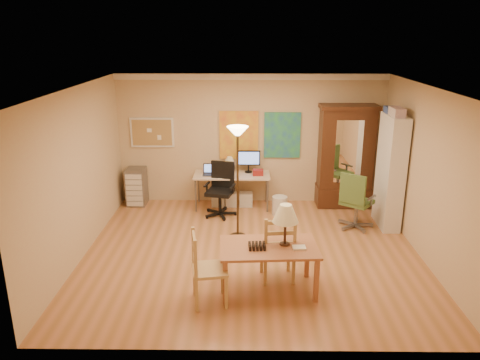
{
  "coord_description": "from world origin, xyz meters",
  "views": [
    {
      "loc": [
        -0.11,
        -7.03,
        3.52
      ],
      "look_at": [
        -0.2,
        0.3,
        1.17
      ],
      "focal_mm": 35.0,
      "sensor_mm": 36.0,
      "label": 1
    }
  ],
  "objects_px": {
    "computer_desk": "(233,187)",
    "bookshelf": "(390,172)",
    "armoire": "(345,163)",
    "dining_table": "(275,237)",
    "office_chair_green": "(355,213)",
    "office_chair_black": "(220,201)"
  },
  "relations": [
    {
      "from": "office_chair_black",
      "to": "dining_table",
      "type": "bearing_deg",
      "value": -72.08
    },
    {
      "from": "armoire",
      "to": "office_chair_black",
      "type": "bearing_deg",
      "value": -167.19
    },
    {
      "from": "computer_desk",
      "to": "office_chair_green",
      "type": "distance_m",
      "value": 2.54
    },
    {
      "from": "dining_table",
      "to": "office_chair_black",
      "type": "xyz_separation_m",
      "value": [
        -0.9,
        2.8,
        -0.52
      ]
    },
    {
      "from": "office_chair_green",
      "to": "bookshelf",
      "type": "xyz_separation_m",
      "value": [
        0.62,
        0.16,
        0.75
      ]
    },
    {
      "from": "dining_table",
      "to": "armoire",
      "type": "xyz_separation_m",
      "value": [
        1.64,
        3.37,
        0.12
      ]
    },
    {
      "from": "office_chair_black",
      "to": "office_chair_green",
      "type": "xyz_separation_m",
      "value": [
        2.53,
        -0.62,
        0.01
      ]
    },
    {
      "from": "dining_table",
      "to": "office_chair_green",
      "type": "relative_size",
      "value": 1.28
    },
    {
      "from": "computer_desk",
      "to": "bookshelf",
      "type": "height_order",
      "value": "bookshelf"
    },
    {
      "from": "dining_table",
      "to": "office_chair_green",
      "type": "height_order",
      "value": "dining_table"
    },
    {
      "from": "dining_table",
      "to": "armoire",
      "type": "distance_m",
      "value": 3.75
    },
    {
      "from": "office_chair_green",
      "to": "bookshelf",
      "type": "relative_size",
      "value": 0.52
    },
    {
      "from": "office_chair_green",
      "to": "bookshelf",
      "type": "distance_m",
      "value": 0.99
    },
    {
      "from": "dining_table",
      "to": "computer_desk",
      "type": "bearing_deg",
      "value": 101.34
    },
    {
      "from": "office_chair_green",
      "to": "armoire",
      "type": "xyz_separation_m",
      "value": [
        0.01,
        1.2,
        0.63
      ]
    },
    {
      "from": "office_chair_black",
      "to": "office_chair_green",
      "type": "height_order",
      "value": "office_chair_green"
    },
    {
      "from": "dining_table",
      "to": "bookshelf",
      "type": "bearing_deg",
      "value": 46.09
    },
    {
      "from": "computer_desk",
      "to": "bookshelf",
      "type": "distance_m",
      "value": 3.12
    },
    {
      "from": "dining_table",
      "to": "office_chair_green",
      "type": "distance_m",
      "value": 2.76
    },
    {
      "from": "computer_desk",
      "to": "armoire",
      "type": "distance_m",
      "value": 2.35
    },
    {
      "from": "computer_desk",
      "to": "bookshelf",
      "type": "bearing_deg",
      "value": -18.22
    },
    {
      "from": "office_chair_black",
      "to": "armoire",
      "type": "distance_m",
      "value": 2.68
    }
  ]
}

